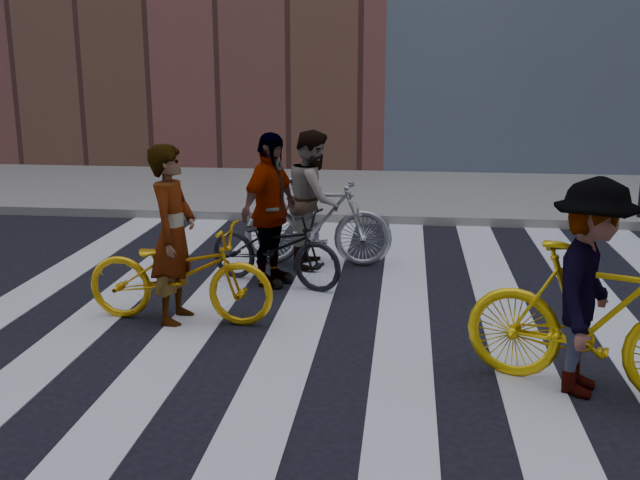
% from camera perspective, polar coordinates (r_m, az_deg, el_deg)
% --- Properties ---
extents(ground, '(100.00, 100.00, 0.00)m').
position_cam_1_polar(ground, '(7.75, 2.25, -6.91)').
color(ground, black).
rests_on(ground, ground).
extents(sidewalk_far, '(100.00, 5.00, 0.15)m').
position_cam_1_polar(sidewalk_far, '(14.97, 4.51, 3.57)').
color(sidewalk_far, gray).
rests_on(sidewalk_far, ground).
extents(zebra_crosswalk, '(8.25, 10.00, 0.01)m').
position_cam_1_polar(zebra_crosswalk, '(7.74, 2.25, -6.87)').
color(zebra_crosswalk, silver).
rests_on(zebra_crosswalk, ground).
extents(bike_yellow_left, '(2.05, 0.82, 1.06)m').
position_cam_1_polar(bike_yellow_left, '(7.99, -10.65, -2.48)').
color(bike_yellow_left, '#E9A80C').
rests_on(bike_yellow_left, ground).
extents(bike_silver_mid, '(1.99, 0.58, 1.19)m').
position_cam_1_polar(bike_silver_mid, '(9.95, -0.19, 1.40)').
color(bike_silver_mid, '#9DA0A6').
rests_on(bike_silver_mid, ground).
extents(bike_yellow_right, '(2.18, 1.32, 1.26)m').
position_cam_1_polar(bike_yellow_right, '(6.58, 20.11, -5.76)').
color(bike_yellow_right, yellow).
rests_on(bike_yellow_right, ground).
extents(bike_dark_rear, '(1.93, 1.27, 0.96)m').
position_cam_1_polar(bike_dark_rear, '(9.14, -3.48, -0.51)').
color(bike_dark_rear, black).
rests_on(bike_dark_rear, ground).
extents(rider_left, '(0.49, 0.71, 1.88)m').
position_cam_1_polar(rider_left, '(7.90, -11.13, 0.39)').
color(rider_left, slate).
rests_on(rider_left, ground).
extents(rider_mid, '(0.69, 0.89, 1.81)m').
position_cam_1_polar(rider_mid, '(9.89, -0.48, 3.16)').
color(rider_mid, slate).
rests_on(rider_mid, ground).
extents(rider_right, '(1.06, 1.34, 1.82)m').
position_cam_1_polar(rider_right, '(6.49, 19.88, -3.46)').
color(rider_right, slate).
rests_on(rider_right, ground).
extents(rider_rear, '(0.83, 1.19, 1.87)m').
position_cam_1_polar(rider_rear, '(9.04, -3.83, 2.30)').
color(rider_rear, slate).
rests_on(rider_rear, ground).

